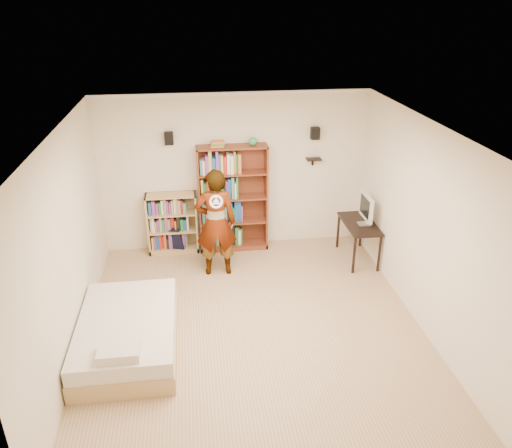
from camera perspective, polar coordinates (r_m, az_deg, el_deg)
The scene contains 14 objects.
ground at distance 6.93m, azimuth -0.32°, elevation -11.52°, with size 4.50×5.00×0.01m, color tan.
room_shell at distance 6.05m, azimuth -0.35°, elevation 2.00°, with size 4.52×5.02×2.71m.
crown_molding at distance 5.76m, azimuth -0.38°, elevation 10.35°, with size 4.50×5.00×0.06m.
speaker_left at distance 8.22m, azimuth -9.92°, elevation 9.62°, with size 0.14×0.12×0.20m, color black.
speaker_right at distance 8.46m, azimuth 6.78°, elevation 10.26°, with size 0.14×0.12×0.20m, color black.
wall_shelf at distance 8.60m, azimuth 6.61°, elevation 7.38°, with size 0.25×0.16×0.03m, color black.
tall_bookshelf at distance 8.51m, azimuth -2.64°, elevation 2.88°, with size 1.17×0.34×1.85m, color maroon, non-canonical shape.
low_bookshelf at distance 8.66m, azimuth -9.53°, elevation 0.09°, with size 0.85×0.32×1.06m, color tan, non-canonical shape.
computer_desk at distance 8.54m, azimuth 11.57°, elevation -1.91°, with size 0.49×0.98×0.67m, color black, non-canonical shape.
imac at distance 8.26m, azimuth 12.33°, elevation 1.59°, with size 0.10×0.51×0.51m, color silver, non-canonical shape.
daybed at distance 6.60m, azimuth -14.48°, elevation -11.62°, with size 1.21×1.86×0.55m, color white, non-canonical shape.
person at distance 7.75m, azimuth -4.61°, elevation 0.11°, with size 0.64×0.42×1.75m, color black.
wii_wheel at distance 7.26m, azimuth -4.58°, elevation 2.54°, with size 0.20×0.20×0.04m, color silver.
navy_bag at distance 8.78m, azimuth -9.27°, elevation -1.70°, with size 0.34×0.22×0.46m, color black, non-canonical shape.
Camera 1 is at (-0.70, -5.53, 4.12)m, focal length 35.00 mm.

